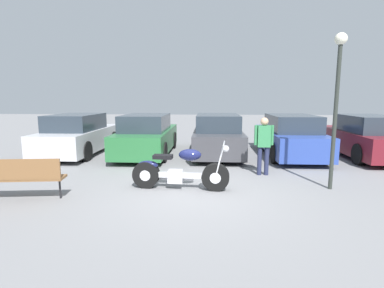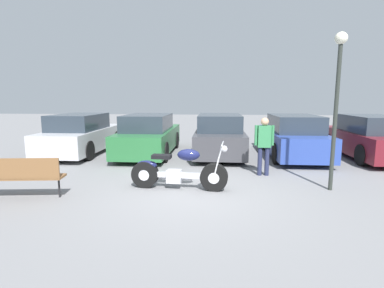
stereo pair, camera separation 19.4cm
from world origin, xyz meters
name	(u,v)px [view 1 (the left image)]	position (x,y,z in m)	size (l,w,h in m)	color
ground_plane	(192,193)	(0.00, 0.00, 0.00)	(60.00, 60.00, 0.00)	slate
motorcycle	(179,171)	(-0.31, 0.32, 0.42)	(2.27, 0.65, 1.11)	black
parked_car_silver	(79,135)	(-4.50, 4.51, 0.70)	(1.78, 4.47, 1.49)	#BCBCC1
parked_car_green	(147,136)	(-1.90, 4.47, 0.70)	(1.78, 4.47, 1.49)	#286B38
parked_car_dark_grey	(217,136)	(0.70, 4.67, 0.70)	(1.78, 4.47, 1.49)	#3D3D42
parked_car_blue	(290,137)	(3.30, 4.49, 0.70)	(1.78, 4.47, 1.49)	#2D479E
parked_car_maroon	(364,137)	(5.89, 4.45, 0.70)	(1.78, 4.47, 1.49)	maroon
park_bench	(18,175)	(-3.52, -0.65, 0.55)	(1.80, 0.61, 0.89)	brown
lamp_post	(337,86)	(3.20, 0.51, 2.35)	(0.27, 0.27, 3.49)	#2D332D
person_standing	(264,141)	(1.86, 1.71, 0.93)	(0.52, 0.21, 1.58)	#232847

